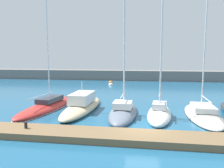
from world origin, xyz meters
name	(u,v)px	position (x,y,z in m)	size (l,w,h in m)	color
ground_plane	(143,133)	(0.00, 0.00, 0.00)	(120.00, 120.00, 0.00)	#1E567A
dock_pier	(143,138)	(0.00, -1.57, 0.23)	(23.79, 2.24, 0.46)	brown
breakwater_seawall	(144,75)	(0.00, 34.18, 1.09)	(108.00, 3.72, 2.18)	slate
sailboat_red_nearest	(48,105)	(-9.73, 5.78, 0.32)	(3.73, 10.79, 21.59)	#B72D28
motorboat_sand_second	(82,105)	(-6.01, 5.59, 0.50)	(2.98, 9.89, 3.11)	beige
sailboat_slate_third	(123,111)	(-1.80, 4.40, 0.33)	(2.57, 8.13, 12.70)	slate
sailboat_white_fourth	(159,113)	(1.43, 4.13, 0.35)	(2.80, 6.85, 11.14)	white
sailboat_ivory_fifth	(203,114)	(5.32, 5.00, 0.24)	(3.13, 8.64, 18.40)	silver
mooring_buoy_white	(111,85)	(-6.07, 24.65, 0.00)	(0.85, 0.85, 0.85)	white
mooring_buoy_orange	(111,83)	(-6.61, 28.22, 0.00)	(0.88, 0.88, 0.88)	orange
dock_bollard	(26,125)	(-7.94, -1.57, 0.68)	(0.20, 0.20, 0.44)	black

